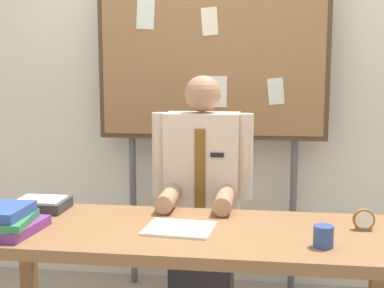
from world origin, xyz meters
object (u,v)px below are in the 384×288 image
object	(u,v)px
bulletin_board	(212,59)
desk_clock	(364,221)
coffee_mug	(323,236)
paper_tray	(41,204)
open_notebook	(179,228)
desk	(186,248)
person	(202,213)
book_stack	(9,221)

from	to	relation	value
bulletin_board	desk_clock	world-z (taller)	bulletin_board
coffee_mug	paper_tray	world-z (taller)	coffee_mug
open_notebook	coffee_mug	xyz separation A→B (m)	(0.60, -0.14, 0.04)
desk	paper_tray	bearing A→B (deg)	164.93
bulletin_board	open_notebook	world-z (taller)	bulletin_board
person	desk_clock	distance (m)	0.92
person	book_stack	size ratio (longest dim) A/B	4.27
desk	bulletin_board	distance (m)	1.37
desk	desk_clock	size ratio (longest dim) A/B	20.30
book_stack	open_notebook	size ratio (longest dim) A/B	1.14
bulletin_board	desk_clock	bearing A→B (deg)	-51.95
desk	book_stack	distance (m)	0.77
desk	book_stack	bearing A→B (deg)	-167.17
desk	book_stack	world-z (taller)	book_stack
desk_clock	coffee_mug	world-z (taller)	desk_clock
bulletin_board	book_stack	size ratio (longest dim) A/B	6.29
person	open_notebook	xyz separation A→B (m)	(-0.03, -0.60, 0.10)
coffee_mug	book_stack	bearing A→B (deg)	-179.59
desk_clock	paper_tray	distance (m)	1.53
person	bulletin_board	xyz separation A→B (m)	(-0.00, 0.48, 0.85)
open_notebook	desk_clock	xyz separation A→B (m)	(0.79, 0.11, 0.04)
open_notebook	paper_tray	size ratio (longest dim) A/B	1.11
book_stack	desk_clock	bearing A→B (deg)	9.73
desk	desk_clock	xyz separation A→B (m)	(0.77, 0.09, 0.13)
book_stack	coffee_mug	size ratio (longest dim) A/B	3.81
person	coffee_mug	size ratio (longest dim) A/B	16.29
desk	coffee_mug	xyz separation A→B (m)	(0.57, -0.16, 0.13)
desk	paper_tray	distance (m)	0.80
desk	desk_clock	distance (m)	0.78
person	coffee_mug	xyz separation A→B (m)	(0.57, -0.74, 0.13)
desk	person	distance (m)	0.58
book_stack	open_notebook	world-z (taller)	book_stack
book_stack	open_notebook	bearing A→B (deg)	11.78
desk	open_notebook	size ratio (longest dim) A/B	6.52
desk_clock	desk	bearing A→B (deg)	-173.31
person	bulletin_board	bearing A→B (deg)	90.01
bulletin_board	coffee_mug	size ratio (longest dim) A/B	23.95
desk_clock	person	bearing A→B (deg)	147.12
book_stack	paper_tray	distance (m)	0.38
book_stack	open_notebook	xyz separation A→B (m)	(0.71, 0.15, -0.05)
desk_clock	bulletin_board	bearing A→B (deg)	128.05
desk	open_notebook	distance (m)	0.10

